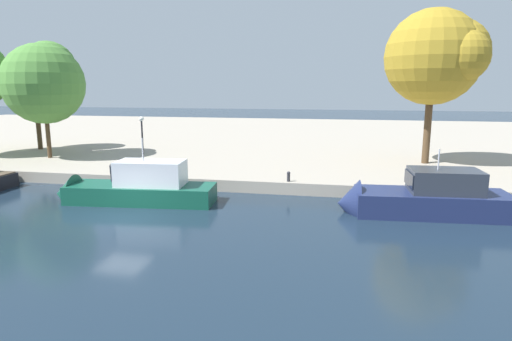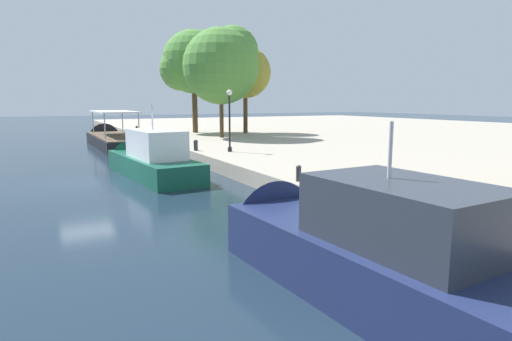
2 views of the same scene
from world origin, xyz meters
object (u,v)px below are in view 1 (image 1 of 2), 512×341
Objects in this scene: motor_yacht_2 at (420,201)px; lamp_post at (142,139)px; mooring_bollard_2 at (112,169)px; tree_3 at (42,80)px; tree_1 at (37,85)px; mooring_bollard_0 at (289,176)px; motor_yacht_1 at (132,190)px; tree_2 at (440,56)px.

lamp_post is at bearing -18.72° from motor_yacht_2.
tree_3 is at bearing 147.76° from mooring_bollard_2.
mooring_bollard_2 is 12.56m from tree_3.
tree_1 is (-14.69, 8.42, 3.89)m from lamp_post.
mooring_bollard_0 is 0.17× the size of lamp_post.
lamp_post is at bearing 171.20° from mooring_bollard_0.
mooring_bollard_0 is 28.16m from tree_1.
tree_3 is at bearing -42.47° from motor_yacht_1.
motor_yacht_1 is 1.14× the size of tree_1.
tree_3 reaches higher than motor_yacht_1.
motor_yacht_2 is 0.93× the size of tree_3.
lamp_post reaches higher than motor_yacht_1.
tree_1 is at bearing 131.52° from tree_3.
tree_3 is at bearing 159.46° from lamp_post.
motor_yacht_2 is at bearing -22.02° from tree_1.
tree_2 is 1.21× the size of tree_3.
mooring_bollard_0 is 11.24m from lamp_post.
motor_yacht_1 is at bearing -146.73° from tree_2.
mooring_bollard_2 is 17.58m from tree_1.
motor_yacht_2 is 0.77× the size of tree_2.
motor_yacht_1 is 22.69m from tree_1.
motor_yacht_1 is 0.84× the size of tree_2.
motor_yacht_2 is 19.40m from lamp_post.
mooring_bollard_2 is 0.06× the size of tree_2.
motor_yacht_2 is 36.43m from tree_1.
motor_yacht_1 is 14.92× the size of mooring_bollard_0.
lamp_post reaches higher than mooring_bollard_0.
tree_1 is at bearing 177.88° from tree_2.
mooring_bollard_2 reaches higher than mooring_bollard_0.
motor_yacht_2 is 1.05× the size of tree_1.
lamp_post is 0.33× the size of tree_2.
tree_1 is 36.18m from tree_2.
tree_2 reaches higher than motor_yacht_2.
lamp_post is at bearing -29.81° from tree_1.
motor_yacht_1 is 1.09× the size of motor_yacht_2.
tree_2 is (10.46, 8.77, 8.00)m from mooring_bollard_0.
motor_yacht_2 reaches higher than mooring_bollard_2.
mooring_bollard_2 is at bearing -32.24° from tree_3.
motor_yacht_1 reaches higher than mooring_bollard_0.
mooring_bollard_0 is at bearing -161.23° from motor_yacht_1.
tree_1 reaches higher than motor_yacht_1.
mooring_bollard_0 is 0.07× the size of tree_3.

